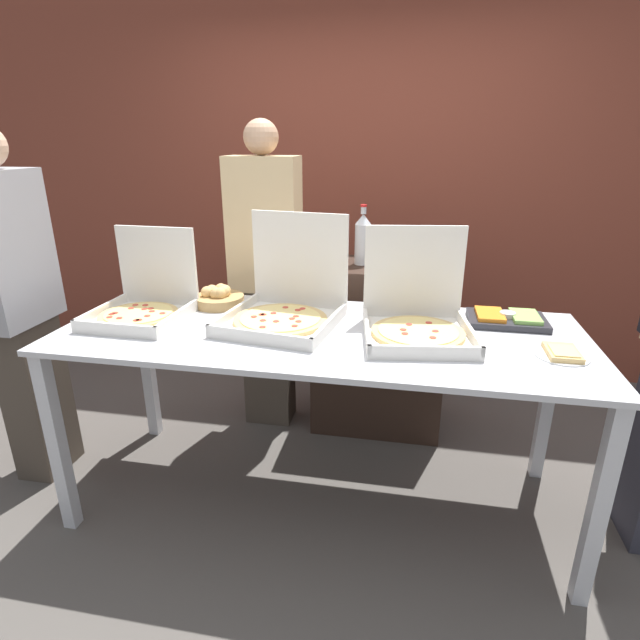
# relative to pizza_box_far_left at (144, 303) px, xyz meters

# --- Properties ---
(ground_plane) EXTENTS (16.00, 16.00, 0.00)m
(ground_plane) POSITION_rel_pizza_box_far_left_xyz_m (0.85, -0.02, -0.98)
(ground_plane) COLOR #514C47
(brick_wall_behind) EXTENTS (10.00, 0.06, 2.80)m
(brick_wall_behind) POSITION_rel_pizza_box_far_left_xyz_m (0.85, 1.68, 0.42)
(brick_wall_behind) COLOR brown
(brick_wall_behind) RESTS_ON ground_plane
(buffet_table) EXTENTS (2.31, 0.90, 0.91)m
(buffet_table) POSITION_rel_pizza_box_far_left_xyz_m (0.85, -0.02, -0.17)
(buffet_table) COLOR silver
(buffet_table) RESTS_ON ground_plane
(pizza_box_far_left) EXTENTS (0.42, 0.43, 0.41)m
(pizza_box_far_left) POSITION_rel_pizza_box_far_left_xyz_m (0.00, 0.00, 0.00)
(pizza_box_far_left) COLOR silver
(pizza_box_far_left) RESTS_ON buffet_table
(pizza_box_near_left) EXTENTS (0.51, 0.52, 0.44)m
(pizza_box_near_left) POSITION_rel_pizza_box_far_left_xyz_m (1.27, 0.02, 0.01)
(pizza_box_near_left) COLOR silver
(pizza_box_near_left) RESTS_ON buffet_table
(pizza_box_near_right) EXTENTS (0.55, 0.56, 0.48)m
(pizza_box_near_right) POSITION_rel_pizza_box_far_left_xyz_m (0.67, 0.07, 0.01)
(pizza_box_near_right) COLOR silver
(pizza_box_near_right) RESTS_ON buffet_table
(paper_plate_front_right) EXTENTS (0.21, 0.21, 0.03)m
(paper_plate_front_right) POSITION_rel_pizza_box_far_left_xyz_m (1.83, -0.11, -0.06)
(paper_plate_front_right) COLOR white
(paper_plate_front_right) RESTS_ON buffet_table
(veggie_tray) EXTENTS (0.34, 0.23, 0.05)m
(veggie_tray) POSITION_rel_pizza_box_far_left_xyz_m (1.68, 0.24, -0.05)
(veggie_tray) COLOR #28282D
(veggie_tray) RESTS_ON buffet_table
(bread_basket) EXTENTS (0.25, 0.25, 0.10)m
(bread_basket) POSITION_rel_pizza_box_far_left_xyz_m (0.28, 0.24, -0.03)
(bread_basket) COLOR tan
(bread_basket) RESTS_ON buffet_table
(sideboard_podium) EXTENTS (0.77, 0.47, 1.02)m
(sideboard_podium) POSITION_rel_pizza_box_far_left_xyz_m (1.07, 0.77, -0.47)
(sideboard_podium) COLOR black
(sideboard_podium) RESTS_ON ground_plane
(soda_bottle) EXTENTS (0.09, 0.09, 0.34)m
(soda_bottle) POSITION_rel_pizza_box_far_left_xyz_m (0.95, 0.78, 0.19)
(soda_bottle) COLOR #B7BCC1
(soda_bottle) RESTS_ON sideboard_podium
(soda_can_silver) EXTENTS (0.07, 0.07, 0.12)m
(soda_can_silver) POSITION_rel_pizza_box_far_left_xyz_m (1.32, 0.95, 0.11)
(soda_can_silver) COLOR silver
(soda_can_silver) RESTS_ON sideboard_podium
(person_guest_plaid) EXTENTS (0.40, 0.22, 1.81)m
(person_guest_plaid) POSITION_rel_pizza_box_far_left_xyz_m (0.39, 0.69, -0.03)
(person_guest_plaid) COLOR #473D33
(person_guest_plaid) RESTS_ON ground_plane
(person_guest_cap) EXTENTS (0.22, 0.40, 1.77)m
(person_guest_cap) POSITION_rel_pizza_box_far_left_xyz_m (-0.66, -0.04, -0.05)
(person_guest_cap) COLOR #473D33
(person_guest_cap) RESTS_ON ground_plane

